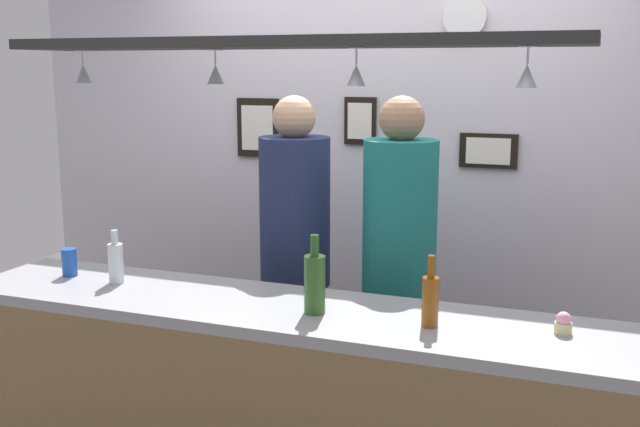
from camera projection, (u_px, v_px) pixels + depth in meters
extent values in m
cube|color=silver|center=(384.00, 171.00, 4.15)|extent=(4.40, 0.06, 2.60)
cube|color=#99999E|center=(279.00, 311.00, 2.89)|extent=(2.70, 0.55, 0.04)
cube|color=black|center=(281.00, 43.00, 2.74)|extent=(2.20, 0.36, 0.04)
cylinder|color=silver|center=(82.00, 51.00, 3.06)|extent=(0.06, 0.06, 0.00)
cylinder|color=silver|center=(83.00, 58.00, 3.07)|extent=(0.01, 0.01, 0.06)
cone|color=silver|center=(83.00, 74.00, 3.08)|extent=(0.07, 0.07, 0.08)
cylinder|color=silver|center=(215.00, 50.00, 2.89)|extent=(0.06, 0.06, 0.00)
cylinder|color=silver|center=(215.00, 57.00, 2.90)|extent=(0.01, 0.01, 0.06)
cone|color=silver|center=(216.00, 74.00, 2.91)|extent=(0.07, 0.07, 0.08)
cylinder|color=silver|center=(356.00, 48.00, 2.59)|extent=(0.06, 0.06, 0.00)
cylinder|color=silver|center=(356.00, 56.00, 2.60)|extent=(0.01, 0.01, 0.06)
cone|color=silver|center=(356.00, 75.00, 2.61)|extent=(0.07, 0.07, 0.08)
cylinder|color=silver|center=(528.00, 47.00, 2.37)|extent=(0.06, 0.06, 0.00)
cylinder|color=silver|center=(528.00, 55.00, 2.38)|extent=(0.01, 0.01, 0.06)
cone|color=silver|center=(527.00, 76.00, 2.39)|extent=(0.07, 0.07, 0.08)
cube|color=#2D334C|center=(296.00, 363.00, 3.73)|extent=(0.17, 0.18, 0.83)
cylinder|color=navy|center=(295.00, 212.00, 3.58)|extent=(0.34, 0.34, 0.72)
sphere|color=tan|center=(294.00, 117.00, 3.49)|extent=(0.20, 0.20, 0.20)
cube|color=#2D334C|center=(396.00, 378.00, 3.55)|extent=(0.17, 0.18, 0.83)
cylinder|color=#1E7A75|center=(400.00, 219.00, 3.40)|extent=(0.34, 0.34, 0.72)
sphere|color=#9E7556|center=(402.00, 119.00, 3.31)|extent=(0.21, 0.21, 0.21)
cylinder|color=silver|center=(116.00, 263.00, 3.17)|extent=(0.06, 0.06, 0.17)
cylinder|color=silver|center=(114.00, 237.00, 3.15)|extent=(0.03, 0.03, 0.06)
cylinder|color=brown|center=(430.00, 302.00, 2.64)|extent=(0.06, 0.06, 0.18)
cylinder|color=brown|center=(431.00, 266.00, 2.61)|extent=(0.03, 0.03, 0.08)
cylinder|color=#2D5623|center=(315.00, 285.00, 2.78)|extent=(0.08, 0.08, 0.22)
cylinder|color=#2D5623|center=(315.00, 245.00, 2.75)|extent=(0.03, 0.03, 0.08)
cylinder|color=#1E4CB2|center=(69.00, 262.00, 3.28)|extent=(0.07, 0.07, 0.12)
cylinder|color=beige|center=(563.00, 328.00, 2.58)|extent=(0.06, 0.06, 0.04)
sphere|color=pink|center=(564.00, 319.00, 2.57)|extent=(0.05, 0.05, 0.05)
cube|color=black|center=(488.00, 151.00, 3.89)|extent=(0.30, 0.02, 0.18)
cube|color=white|center=(488.00, 151.00, 3.88)|extent=(0.23, 0.01, 0.14)
cube|color=black|center=(360.00, 121.00, 4.10)|extent=(0.18, 0.02, 0.26)
cube|color=white|center=(360.00, 121.00, 4.09)|extent=(0.14, 0.01, 0.20)
cube|color=black|center=(258.00, 128.00, 4.33)|extent=(0.26, 0.02, 0.34)
cube|color=white|center=(257.00, 128.00, 4.32)|extent=(0.20, 0.01, 0.26)
cylinder|color=white|center=(465.00, 17.00, 3.80)|extent=(0.22, 0.03, 0.22)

